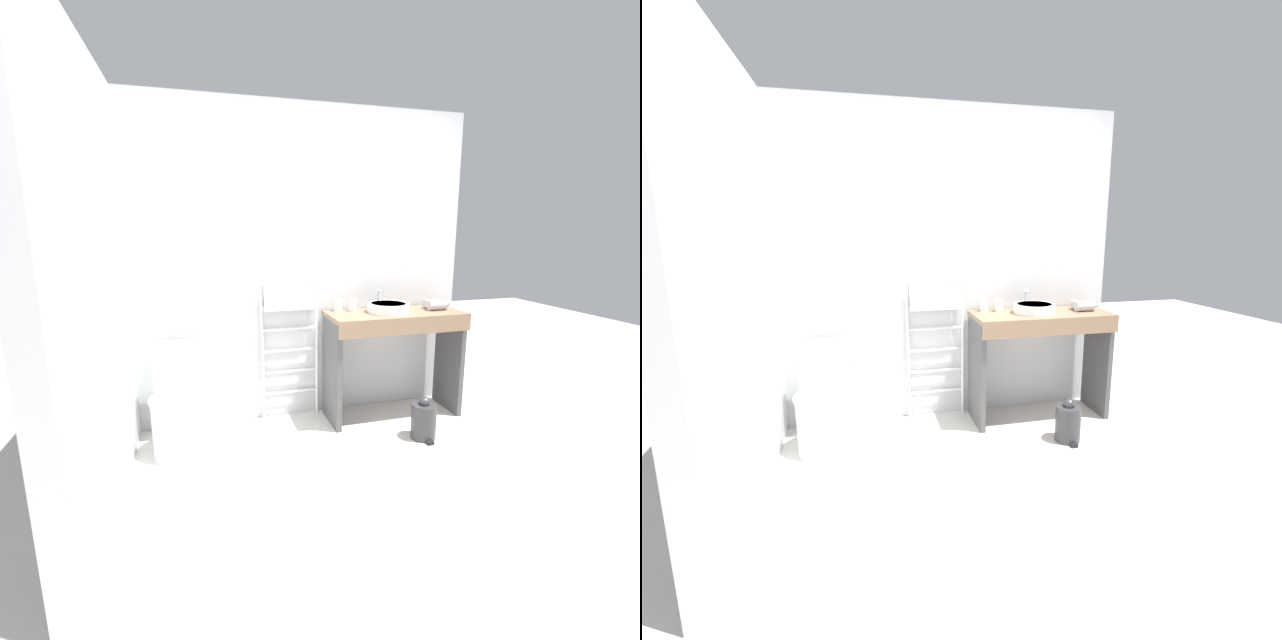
{
  "view_description": "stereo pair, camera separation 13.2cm",
  "coord_description": "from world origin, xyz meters",
  "views": [
    {
      "loc": [
        -0.8,
        -1.87,
        1.55
      ],
      "look_at": [
        -0.03,
        0.77,
        0.95
      ],
      "focal_mm": 24.0,
      "sensor_mm": 36.0,
      "label": 1
    },
    {
      "loc": [
        -0.67,
        -1.91,
        1.55
      ],
      "look_at": [
        -0.03,
        0.77,
        0.95
      ],
      "focal_mm": 24.0,
      "sensor_mm": 36.0,
      "label": 2
    }
  ],
  "objects": [
    {
      "name": "hair_dryer",
      "position": [
        1.09,
        1.19,
        0.93
      ],
      "size": [
        0.2,
        0.17,
        0.08
      ],
      "color": "#B7B7BC",
      "rests_on": "vanity_counter"
    },
    {
      "name": "sink_basin",
      "position": [
        0.66,
        1.2,
        0.92
      ],
      "size": [
        0.34,
        0.34,
        0.07
      ],
      "color": "white",
      "rests_on": "vanity_counter"
    },
    {
      "name": "wall_side",
      "position": [
        -1.34,
        0.72,
        1.23
      ],
      "size": [
        0.12,
        2.15,
        2.47
      ],
      "primitive_type": "cube",
      "color": "silver",
      "rests_on": "ground_plane"
    },
    {
      "name": "ground_plane",
      "position": [
        0.0,
        0.0,
        0.0
      ],
      "size": [
        12.0,
        12.0,
        0.0
      ],
      "primitive_type": "plane",
      "color": "silver"
    },
    {
      "name": "vanity_counter",
      "position": [
        0.72,
        1.19,
        0.61
      ],
      "size": [
        1.1,
        0.47,
        0.88
      ],
      "color": "#84664C",
      "rests_on": "ground_plane"
    },
    {
      "name": "cup_near_edge",
      "position": [
        0.41,
        1.33,
        0.93
      ],
      "size": [
        0.06,
        0.06,
        0.1
      ],
      "color": "white",
      "rests_on": "vanity_counter"
    },
    {
      "name": "toilet",
      "position": [
        -0.96,
        1.08,
        0.29
      ],
      "size": [
        0.41,
        0.54,
        0.74
      ],
      "color": "white",
      "rests_on": "ground_plane"
    },
    {
      "name": "trash_bin",
      "position": [
        0.77,
        0.75,
        0.14
      ],
      "size": [
        0.19,
        0.22,
        0.33
      ],
      "color": "#333335",
      "rests_on": "ground_plane"
    },
    {
      "name": "wall_back",
      "position": [
        0.0,
        1.51,
        1.23
      ],
      "size": [
        2.8,
        0.12,
        2.47
      ],
      "primitive_type": "cube",
      "color": "silver",
      "rests_on": "ground_plane"
    },
    {
      "name": "towel_radiator",
      "position": [
        -0.1,
        1.4,
        0.84
      ],
      "size": [
        0.48,
        0.06,
        1.15
      ],
      "color": "white",
      "rests_on": "ground_plane"
    },
    {
      "name": "faucet",
      "position": [
        0.66,
        1.38,
        0.98
      ],
      "size": [
        0.02,
        0.1,
        0.16
      ],
      "color": "silver",
      "rests_on": "vanity_counter"
    },
    {
      "name": "cup_near_wall",
      "position": [
        0.29,
        1.36,
        0.93
      ],
      "size": [
        0.07,
        0.07,
        0.1
      ],
      "color": "white",
      "rests_on": "vanity_counter"
    }
  ]
}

